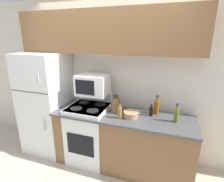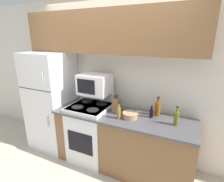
{
  "view_description": "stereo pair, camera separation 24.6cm",
  "coord_description": "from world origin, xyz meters",
  "views": [
    {
      "loc": [
        0.98,
        -1.94,
        1.96
      ],
      "look_at": [
        0.2,
        0.27,
        1.23
      ],
      "focal_mm": 28.0,
      "sensor_mm": 36.0,
      "label": 1
    },
    {
      "loc": [
        1.21,
        -1.85,
        1.96
      ],
      "look_at": [
        0.2,
        0.27,
        1.23
      ],
      "focal_mm": 28.0,
      "sensor_mm": 36.0,
      "label": 2
    }
  ],
  "objects": [
    {
      "name": "bottle_whiskey",
      "position": [
        0.82,
        0.5,
        0.99
      ],
      "size": [
        0.08,
        0.08,
        0.28
      ],
      "color": "brown",
      "rests_on": "lower_cabinets"
    },
    {
      "name": "bottle_soy_sauce",
      "position": [
        0.75,
        0.4,
        0.95
      ],
      "size": [
        0.05,
        0.05,
        0.18
      ],
      "color": "black",
      "rests_on": "lower_cabinets"
    },
    {
      "name": "refrigerator",
      "position": [
        -1.02,
        0.34,
        0.86
      ],
      "size": [
        0.71,
        0.71,
        1.72
      ],
      "color": "white",
      "rests_on": "ground_plane"
    },
    {
      "name": "bottle_vinegar",
      "position": [
        0.35,
        0.17,
        0.98
      ],
      "size": [
        0.06,
        0.06,
        0.24
      ],
      "color": "olive",
      "rests_on": "lower_cabinets"
    },
    {
      "name": "microwave",
      "position": [
        -0.15,
        0.41,
        1.26
      ],
      "size": [
        0.47,
        0.37,
        0.31
      ],
      "color": "white",
      "rests_on": "stove"
    },
    {
      "name": "bowl",
      "position": [
        0.49,
        0.26,
        0.92
      ],
      "size": [
        0.22,
        0.22,
        0.08
      ],
      "color": "tan",
      "rests_on": "lower_cabinets"
    },
    {
      "name": "wall_back",
      "position": [
        0.0,
        0.72,
        1.27
      ],
      "size": [
        8.0,
        0.05,
        2.55
      ],
      "color": "silver",
      "rests_on": "ground_plane"
    },
    {
      "name": "stove",
      "position": [
        -0.19,
        0.29,
        0.48
      ],
      "size": [
        0.6,
        0.63,
        1.1
      ],
      "color": "white",
      "rests_on": "ground_plane"
    },
    {
      "name": "bottle_olive_oil",
      "position": [
        1.09,
        0.31,
        0.98
      ],
      "size": [
        0.06,
        0.06,
        0.26
      ],
      "color": "#5B6619",
      "rests_on": "lower_cabinets"
    },
    {
      "name": "knife_block",
      "position": [
        0.24,
        0.36,
        0.99
      ],
      "size": [
        0.1,
        0.11,
        0.28
      ],
      "color": "brown",
      "rests_on": "lower_cabinets"
    },
    {
      "name": "lower_cabinets",
      "position": [
        0.35,
        0.3,
        0.44
      ],
      "size": [
        2.04,
        0.65,
        0.88
      ],
      "color": "brown",
      "rests_on": "ground_plane"
    },
    {
      "name": "ground_plane",
      "position": [
        0.0,
        0.0,
        0.0
      ],
      "size": [
        12.0,
        12.0,
        0.0
      ],
      "primitive_type": "plane",
      "color": "beige"
    },
    {
      "name": "upper_cabinets",
      "position": [
        0.0,
        0.53,
        2.03
      ],
      "size": [
        2.75,
        0.33,
        0.62
      ],
      "color": "brown",
      "rests_on": "refrigerator"
    }
  ]
}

